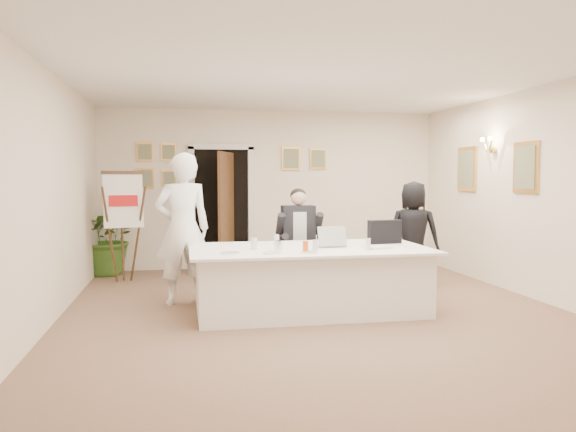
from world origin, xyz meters
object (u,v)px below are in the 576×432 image
Objects in this scene: seated_man at (299,239)px; flip_chart at (123,232)px; paper_stack at (378,247)px; oj_glass at (306,247)px; standing_woman at (413,233)px; potted_palm at (108,236)px; standing_man at (183,229)px; laptop_bag at (385,232)px; conference_table at (309,279)px; laptop at (329,235)px; steel_jug at (278,245)px.

flip_chart reaches higher than seated_man.
oj_glass is at bearing -168.45° from paper_stack.
potted_palm is (-4.59, 1.83, -0.14)m from standing_woman.
standing_woman is (1.76, 0.07, 0.04)m from seated_man.
laptop_bag is (2.52, -0.47, -0.04)m from standing_man.
seated_man is 1.76m from standing_woman.
oj_glass is (-0.92, -0.19, 0.05)m from paper_stack.
standing_woman is 12.00× the size of oj_glass.
laptop_bag is 3.28× the size of oj_glass.
standing_man reaches higher than conference_table.
conference_table is 3.34m from flip_chart.
standing_woman is 1.38m from laptop_bag.
standing_man reaches higher than standing_woman.
seated_man reaches higher than laptop.
seated_man is (0.13, 1.22, 0.35)m from conference_table.
steel_jug is at bearing 175.51° from paper_stack.
potted_palm is (-1.22, 2.43, -0.33)m from standing_man.
potted_palm is 4.02m from steel_jug.
potted_palm is 9.78× the size of oj_glass.
steel_jug is at bearing -170.36° from laptop_bag.
oj_glass reaches higher than steel_jug.
seated_man is 11.38× the size of oj_glass.
oj_glass is (-0.27, -1.66, 0.10)m from seated_man.
oj_glass is at bearing -134.45° from laptop.
seated_man is 1.36m from laptop_bag.
standing_woman is 4.95m from potted_palm.
paper_stack is 0.94m from oj_glass.
flip_chart reaches higher than potted_palm.
flip_chart is 15.20× the size of steel_jug.
standing_woman is at bearing 54.31° from paper_stack.
flip_chart is at bearing 135.99° from conference_table.
standing_man is 1.39m from steel_jug.
potted_palm is at bearing 111.60° from flip_chart.
flip_chart reaches higher than laptop_bag.
laptop_bag is at bearing 81.97° from standing_woman.
seated_man is at bearing -171.41° from standing_man.
potted_palm is (-2.84, 1.90, -0.10)m from seated_man.
seated_man reaches higher than conference_table.
paper_stack is at bearing -36.54° from laptop.
standing_man is 3.44m from standing_woman.
potted_palm is 4.34× the size of paper_stack.
standing_man is 6.57× the size of paper_stack.
standing_man is 2.46m from paper_stack.
laptop is (2.97, -3.06, 0.28)m from potted_palm.
laptop_bag reaches higher than paper_stack.
conference_table is at bearing -173.83° from laptop.
laptop is at bearing -93.79° from seated_man.
oj_glass is (-1.18, -0.66, -0.08)m from laptop_bag.
paper_stack is (3.48, -3.38, 0.15)m from potted_palm.
seated_man is at bearing 84.05° from conference_table.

